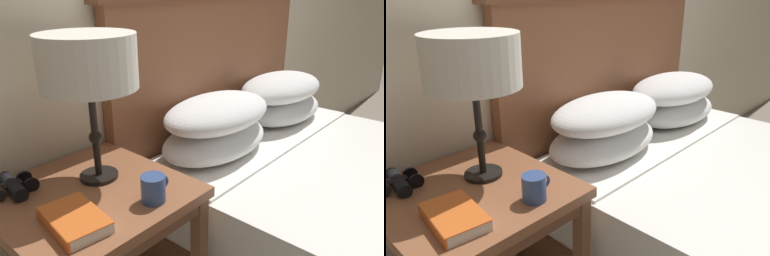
% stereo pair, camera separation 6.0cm
% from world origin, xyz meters
% --- Properties ---
extents(nightstand, '(0.58, 0.58, 0.65)m').
position_xyz_m(nightstand, '(-0.52, 0.78, 0.56)').
color(nightstand, brown).
rests_on(nightstand, ground_plane).
extents(bed, '(1.51, 2.07, 1.25)m').
position_xyz_m(bed, '(0.48, 0.14, 0.32)').
color(bed, brown).
rests_on(bed, ground_plane).
extents(table_lamp, '(0.31, 0.31, 0.49)m').
position_xyz_m(table_lamp, '(-0.44, 0.83, 1.04)').
color(table_lamp, black).
rests_on(table_lamp, nightstand).
extents(book_on_nightstand, '(0.16, 0.22, 0.04)m').
position_xyz_m(book_on_nightstand, '(-0.66, 0.65, 0.67)').
color(book_on_nightstand, silver).
rests_on(book_on_nightstand, nightstand).
extents(binoculars_pair, '(0.15, 0.16, 0.05)m').
position_xyz_m(binoculars_pair, '(-0.68, 0.95, 0.67)').
color(binoculars_pair, black).
rests_on(binoculars_pair, nightstand).
extents(coffee_mug, '(0.10, 0.08, 0.08)m').
position_xyz_m(coffee_mug, '(-0.42, 0.58, 0.69)').
color(coffee_mug, '#334C84').
rests_on(coffee_mug, nightstand).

